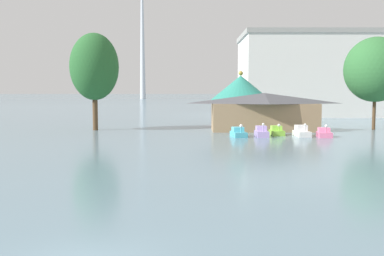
{
  "coord_description": "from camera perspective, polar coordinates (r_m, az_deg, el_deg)",
  "views": [
    {
      "loc": [
        3.33,
        -12.02,
        5.28
      ],
      "look_at": [
        3.15,
        25.67,
        2.06
      ],
      "focal_mm": 39.97,
      "sensor_mm": 36.0,
      "label": 1
    }
  ],
  "objects": [
    {
      "name": "green_roof_pavilion",
      "position": [
        65.82,
        6.77,
        4.08
      ],
      "size": [
        9.69,
        9.69,
        8.43
      ],
      "color": "#993328",
      "rests_on": "ground"
    },
    {
      "name": "pedal_boat_cyan",
      "position": [
        50.27,
        6.49,
        -0.66
      ],
      "size": [
        1.85,
        3.0,
        1.57
      ],
      "rotation": [
        0.0,
        0.0,
        -1.43
      ],
      "color": "#4CB7CC",
      "rests_on": "ground"
    },
    {
      "name": "pedal_boat_lavender",
      "position": [
        50.75,
        9.53,
        -0.59
      ],
      "size": [
        1.39,
        2.68,
        1.7
      ],
      "rotation": [
        0.0,
        0.0,
        -1.56
      ],
      "color": "#B299D8",
      "rests_on": "ground"
    },
    {
      "name": "pedal_boat_pink",
      "position": [
        52.05,
        17.51,
        -0.68
      ],
      "size": [
        1.74,
        2.51,
        1.54
      ],
      "rotation": [
        0.0,
        0.0,
        -1.68
      ],
      "color": "pink",
      "rests_on": "ground"
    },
    {
      "name": "pedal_boat_white",
      "position": [
        52.28,
        14.7,
        -0.52
      ],
      "size": [
        1.62,
        3.06,
        1.62
      ],
      "rotation": [
        0.0,
        0.0,
        -1.52
      ],
      "color": "white",
      "rests_on": "ground"
    },
    {
      "name": "distant_broadcast_tower",
      "position": [
        327.42,
        -6.39,
        16.18
      ],
      "size": [
        7.36,
        7.36,
        166.24
      ],
      "color": "silver",
      "rests_on": "ground"
    },
    {
      "name": "pedal_boat_lime",
      "position": [
        52.84,
        11.51,
        -0.46
      ],
      "size": [
        1.53,
        2.65,
        1.48
      ],
      "rotation": [
        0.0,
        0.0,
        -1.53
      ],
      "color": "#8CCC3F",
      "rests_on": "ground"
    },
    {
      "name": "boathouse",
      "position": [
        58.31,
        9.87,
        2.24
      ],
      "size": [
        15.04,
        6.12,
        5.1
      ],
      "color": "#9E7F5B",
      "rests_on": "ground"
    },
    {
      "name": "shoreline_tree_right",
      "position": [
        64.56,
        23.58,
        7.17
      ],
      "size": [
        8.47,
        8.47,
        12.79
      ],
      "color": "brown",
      "rests_on": "ground"
    },
    {
      "name": "background_building_block",
      "position": [
        100.15,
        17.81,
        6.76
      ],
      "size": [
        38.18,
        19.82,
        17.93
      ],
      "color": "silver",
      "rests_on": "ground"
    },
    {
      "name": "shoreline_tree_tall_left",
      "position": [
        60.05,
        -12.62,
        7.95
      ],
      "size": [
        6.6,
        6.6,
        13.2
      ],
      "color": "brown",
      "rests_on": "ground"
    }
  ]
}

